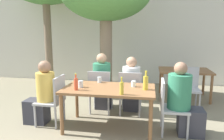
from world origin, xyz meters
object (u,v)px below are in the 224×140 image
(person_seated_2, at_px, (103,84))
(drinking_glass_1, at_px, (134,84))
(patio_chair_0, at_px, (54,98))
(oil_cruet_0, at_px, (146,82))
(dining_table_front, at_px, (109,92))
(drinking_glass_0, at_px, (100,80))
(oil_cruet_2, at_px, (122,88))
(patio_chair_4, at_px, (189,85))
(person_seated_0, at_px, (42,96))
(patio_chair_3, at_px, (130,91))
(dining_table_back, at_px, (184,73))
(person_seated_3, at_px, (131,87))
(drinking_glass_2, at_px, (81,84))
(patio_chair_2, at_px, (100,90))
(patio_chair_1, at_px, (169,104))
(soda_bottle_1, at_px, (76,84))
(person_seated_1, at_px, (184,102))

(person_seated_2, bearing_deg, drinking_glass_1, 133.14)
(patio_chair_0, relative_size, oil_cruet_0, 2.84)
(dining_table_front, xyz_separation_m, drinking_glass_0, (-0.24, 0.34, 0.13))
(oil_cruet_2, bearing_deg, patio_chair_4, 53.34)
(drinking_glass_0, bearing_deg, patio_chair_4, 29.43)
(patio_chair_4, relative_size, person_seated_0, 0.76)
(patio_chair_3, bearing_deg, dining_table_back, -132.20)
(person_seated_2, bearing_deg, oil_cruet_2, 114.48)
(person_seated_3, distance_m, oil_cruet_0, 1.01)
(dining_table_front, xyz_separation_m, person_seated_3, (0.31, 0.90, -0.13))
(drinking_glass_2, bearing_deg, person_seated_3, 50.54)
(person_seated_2, relative_size, oil_cruet_2, 4.53)
(dining_table_front, height_order, person_seated_2, person_seated_2)
(dining_table_front, bearing_deg, patio_chair_3, 65.30)
(dining_table_front, xyz_separation_m, patio_chair_4, (1.51, 1.33, -0.15))
(patio_chair_2, height_order, drinking_glass_1, patio_chair_2)
(patio_chair_1, height_order, soda_bottle_1, soda_bottle_1)
(person_seated_1, relative_size, soda_bottle_1, 4.44)
(person_seated_2, relative_size, person_seated_3, 1.05)
(person_seated_2, bearing_deg, person_seated_1, 149.76)
(patio_chair_2, relative_size, drinking_glass_0, 8.44)
(patio_chair_1, bearing_deg, person_seated_3, 37.57)
(patio_chair_1, distance_m, soda_bottle_1, 1.55)
(dining_table_back, relative_size, patio_chair_1, 1.38)
(patio_chair_2, bearing_deg, patio_chair_0, 43.90)
(person_seated_3, relative_size, drinking_glass_1, 11.26)
(oil_cruet_2, xyz_separation_m, drinking_glass_1, (0.14, 0.49, -0.05))
(patio_chair_4, bearing_deg, person_seated_1, -102.21)
(person_seated_3, bearing_deg, person_seated_2, 0.46)
(dining_table_back, xyz_separation_m, patio_chair_4, (0.00, -0.67, -0.14))
(dining_table_front, bearing_deg, patio_chair_4, 41.33)
(dining_table_back, xyz_separation_m, patio_chair_0, (-2.51, -1.99, -0.14))
(drinking_glass_0, bearing_deg, patio_chair_1, -15.40)
(patio_chair_4, xyz_separation_m, drinking_glass_2, (-1.99, -1.38, 0.28))
(drinking_glass_0, bearing_deg, dining_table_front, -54.70)
(patio_chair_1, distance_m, drinking_glass_0, 1.31)
(soda_bottle_1, height_order, drinking_glass_2, soda_bottle_1)
(dining_table_front, distance_m, patio_chair_2, 0.75)
(dining_table_front, relative_size, person_seated_0, 1.32)
(patio_chair_1, relative_size, person_seated_2, 0.73)
(person_seated_0, bearing_deg, patio_chair_0, 90.00)
(patio_chair_2, bearing_deg, drinking_glass_1, 143.32)
(patio_chair_4, height_order, person_seated_1, person_seated_1)
(drinking_glass_1, bearing_deg, patio_chair_4, 47.04)
(drinking_glass_0, bearing_deg, drinking_glass_2, -120.89)
(drinking_glass_1, bearing_deg, person_seated_3, 97.24)
(dining_table_back, bearing_deg, drinking_glass_1, -120.87)
(dining_table_back, relative_size, person_seated_0, 1.06)
(dining_table_back, relative_size, person_seated_3, 1.06)
(drinking_glass_2, bearing_deg, dining_table_back, 45.84)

